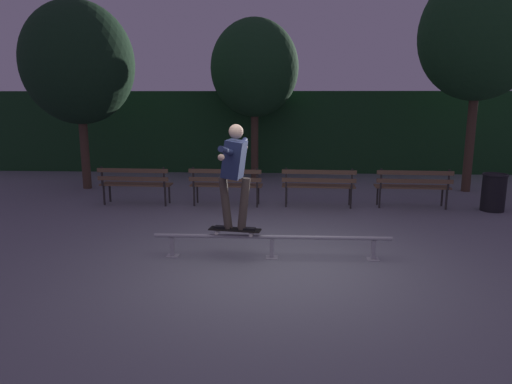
{
  "coord_description": "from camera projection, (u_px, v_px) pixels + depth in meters",
  "views": [
    {
      "loc": [
        0.09,
        -6.34,
        2.38
      ],
      "look_at": [
        -0.28,
        1.08,
        0.85
      ],
      "focal_mm": 32.38,
      "sensor_mm": 36.0,
      "label": 1
    }
  ],
  "objects": [
    {
      "name": "park_bench_right_center",
      "position": [
        319.0,
        183.0,
        10.1
      ],
      "size": [
        1.62,
        0.49,
        0.88
      ],
      "color": "#282623",
      "rests_on": "ground"
    },
    {
      "name": "tree_far_right",
      "position": [
        480.0,
        35.0,
        11.14
      ],
      "size": [
        2.89,
        2.89,
        5.46
      ],
      "color": "#4C3828",
      "rests_on": "ground"
    },
    {
      "name": "tree_far_left",
      "position": [
        78.0,
        63.0,
        11.67
      ],
      "size": [
        2.79,
        2.79,
        4.77
      ],
      "color": "#4C3828",
      "rests_on": "ground"
    },
    {
      "name": "skateboard",
      "position": [
        235.0,
        230.0,
        6.9
      ],
      "size": [
        0.8,
        0.33,
        0.09
      ],
      "color": "black",
      "rests_on": "grind_rail"
    },
    {
      "name": "park_bench_rightmost",
      "position": [
        413.0,
        184.0,
        10.0
      ],
      "size": [
        1.62,
        0.49,
        0.88
      ],
      "color": "#282623",
      "rests_on": "ground"
    },
    {
      "name": "ground_plane",
      "position": [
        271.0,
        264.0,
        6.69
      ],
      "size": [
        90.0,
        90.0,
        0.0
      ],
      "primitive_type": "plane",
      "color": "slate"
    },
    {
      "name": "grind_rail",
      "position": [
        272.0,
        241.0,
        6.91
      ],
      "size": [
        3.56,
        0.18,
        0.36
      ],
      "color": "#9E9EA3",
      "rests_on": "ground"
    },
    {
      "name": "skateboarder",
      "position": [
        235.0,
        168.0,
        6.71
      ],
      "size": [
        0.63,
        1.39,
        1.56
      ],
      "color": "black",
      "rests_on": "skateboard"
    },
    {
      "name": "tree_behind_benches",
      "position": [
        255.0,
        68.0,
        13.3
      ],
      "size": [
        2.54,
        2.54,
        4.6
      ],
      "color": "#4C3828",
      "rests_on": "ground"
    },
    {
      "name": "park_bench_leftmost",
      "position": [
        135.0,
        181.0,
        10.3
      ],
      "size": [
        1.62,
        0.49,
        0.88
      ],
      "color": "#282623",
      "rests_on": "ground"
    },
    {
      "name": "park_bench_left_center",
      "position": [
        226.0,
        182.0,
        10.2
      ],
      "size": [
        1.62,
        0.49,
        0.88
      ],
      "color": "#282623",
      "rests_on": "ground"
    },
    {
      "name": "hedge_backdrop",
      "position": [
        276.0,
        131.0,
        15.11
      ],
      "size": [
        24.0,
        1.2,
        2.57
      ],
      "primitive_type": "cube",
      "color": "#193D1E",
      "rests_on": "ground"
    },
    {
      "name": "trash_can",
      "position": [
        494.0,
        192.0,
        9.79
      ],
      "size": [
        0.52,
        0.52,
        0.8
      ],
      "color": "black",
      "rests_on": "ground"
    }
  ]
}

